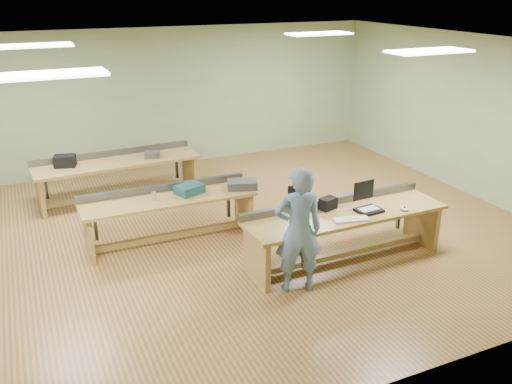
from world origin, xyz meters
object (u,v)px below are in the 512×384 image
(workbench_front, at_px, (344,224))
(task_chair, at_px, (300,218))
(drinks_can, at_px, (154,196))
(parts_bin_teal, at_px, (189,189))
(workbench_mid, at_px, (169,208))
(laptop_base, at_px, (369,210))
(camera_bag, at_px, (328,203))
(mug, at_px, (187,192))
(parts_bin_grey, at_px, (242,184))
(person, at_px, (298,231))
(workbench_back, at_px, (118,170))

(workbench_front, xyz_separation_m, task_chair, (-0.20, 0.97, -0.26))
(drinks_can, bearing_deg, parts_bin_teal, 3.54)
(workbench_mid, distance_m, laptop_base, 3.07)
(camera_bag, relative_size, task_chair, 0.32)
(laptop_base, distance_m, mug, 2.80)
(parts_bin_teal, bearing_deg, laptop_base, -39.26)
(mug, bearing_deg, parts_bin_grey, -5.81)
(laptop_base, distance_m, parts_bin_teal, 2.79)
(mug, height_order, drinks_can, drinks_can)
(camera_bag, relative_size, drinks_can, 1.91)
(person, xyz_separation_m, mug, (-0.84, 2.09, -0.07))
(workbench_back, bearing_deg, camera_bag, -59.81)
(person, bearing_deg, task_chair, -105.23)
(task_chair, distance_m, parts_bin_teal, 1.84)
(parts_bin_teal, bearing_deg, task_chair, -22.49)
(workbench_mid, height_order, workbench_back, same)
(person, height_order, laptop_base, person)
(laptop_base, height_order, camera_bag, camera_bag)
(person, height_order, task_chair, person)
(person, height_order, mug, person)
(laptop_base, height_order, task_chair, task_chair)
(workbench_mid, height_order, mug, workbench_mid)
(workbench_mid, height_order, parts_bin_teal, parts_bin_teal)
(workbench_front, distance_m, parts_bin_grey, 1.82)
(workbench_back, height_order, parts_bin_teal, parts_bin_teal)
(person, relative_size, parts_bin_teal, 4.23)
(camera_bag, xyz_separation_m, mug, (-1.71, 1.40, -0.04))
(workbench_front, xyz_separation_m, laptop_base, (0.33, -0.12, 0.21))
(laptop_base, xyz_separation_m, parts_bin_teal, (-2.16, 1.76, 0.05))
(laptop_base, xyz_separation_m, task_chair, (-0.53, 1.09, -0.47))
(workbench_back, height_order, drinks_can, drinks_can)
(laptop_base, bearing_deg, camera_bag, 141.01)
(workbench_front, relative_size, task_chair, 3.81)
(drinks_can, bearing_deg, workbench_front, -33.68)
(workbench_mid, distance_m, drinks_can, 0.35)
(person, distance_m, parts_bin_teal, 2.28)
(workbench_back, distance_m, parts_bin_teal, 2.31)
(laptop_base, relative_size, drinks_can, 2.69)
(mug, relative_size, drinks_can, 0.96)
(workbench_back, bearing_deg, parts_bin_grey, -58.98)
(mug, bearing_deg, workbench_back, 106.96)
(camera_bag, distance_m, drinks_can, 2.64)
(camera_bag, height_order, parts_bin_grey, camera_bag)
(laptop_base, bearing_deg, workbench_mid, 139.39)
(task_chair, distance_m, mug, 1.86)
(parts_bin_grey, distance_m, drinks_can, 1.43)
(person, bearing_deg, workbench_mid, -47.20)
(laptop_base, relative_size, task_chair, 0.44)
(parts_bin_grey, relative_size, drinks_can, 3.55)
(workbench_back, xyz_separation_m, camera_bag, (2.39, -3.61, 0.28))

